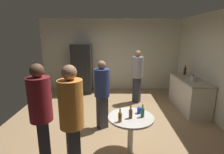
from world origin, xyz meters
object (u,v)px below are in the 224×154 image
foreground_table (131,122)px  plastic_cup_blue (139,110)px  beer_bottle_brown (131,114)px  refrigerator (82,69)px  beer_bottle_green (143,112)px  person_in_maroon_shirt (41,110)px  beer_bottle_amber (120,117)px  person_in_navy_shirt (102,90)px  person_in_orange_shirt (72,116)px  kettle (193,79)px  person_in_gray_shirt (137,73)px  wine_bottle_on_counter (185,71)px

foreground_table → plastic_cup_blue: 0.27m
beer_bottle_brown → plastic_cup_blue: size_ratio=2.09×
refrigerator → beer_bottle_green: size_ratio=7.83×
beer_bottle_brown → person_in_maroon_shirt: 1.43m
beer_bottle_amber → refrigerator: bearing=108.5°
person_in_navy_shirt → person_in_orange_shirt: bearing=-48.4°
person_in_maroon_shirt → person_in_orange_shirt: person_in_orange_shirt is taller
beer_bottle_green → plastic_cup_blue: size_ratio=2.09×
kettle → refrigerator: bearing=151.6°
beer_bottle_amber → beer_bottle_green: bearing=24.1°
foreground_table → person_in_navy_shirt: size_ratio=0.51×
plastic_cup_blue → person_in_gray_shirt: size_ratio=0.07×
beer_bottle_brown → wine_bottle_on_counter: bearing=53.6°
beer_bottle_green → person_in_orange_shirt: size_ratio=0.13×
foreground_table → person_in_orange_shirt: bearing=-147.4°
beer_bottle_green → person_in_maroon_shirt: person_in_maroon_shirt is taller
beer_bottle_amber → beer_bottle_green: 0.43m
refrigerator → foreground_table: refrigerator is taller
kettle → person_in_orange_shirt: (-2.73, -2.35, 0.05)m
beer_bottle_amber → person_in_maroon_shirt: (-1.20, -0.17, 0.19)m
foreground_table → beer_bottle_amber: 0.33m
person_in_maroon_shirt → refrigerator: bearing=66.4°
wine_bottle_on_counter → person_in_maroon_shirt: 4.45m
plastic_cup_blue → person_in_maroon_shirt: size_ratio=0.06×
wine_bottle_on_counter → beer_bottle_green: bearing=-123.8°
kettle → person_in_navy_shirt: 2.55m
beer_bottle_brown → person_in_gray_shirt: size_ratio=0.14×
foreground_table → person_in_maroon_shirt: person_in_maroon_shirt is taller
refrigerator → beer_bottle_amber: 3.95m
foreground_table → person_in_gray_shirt: 2.59m
foreground_table → person_in_maroon_shirt: bearing=-165.4°
person_in_maroon_shirt → person_in_orange_shirt: (0.51, -0.20, 0.01)m
person_in_navy_shirt → beer_bottle_brown: bearing=-6.9°
beer_bottle_amber → person_in_gray_shirt: bearing=76.8°
beer_bottle_amber → plastic_cup_blue: beer_bottle_amber is taller
person_in_maroon_shirt → person_in_navy_shirt: person_in_maroon_shirt is taller
beer_bottle_amber → person_in_gray_shirt: size_ratio=0.14×
beer_bottle_brown → person_in_orange_shirt: 1.03m
wine_bottle_on_counter → beer_bottle_brown: bearing=-126.4°
foreground_table → person_in_gray_shirt: bearing=80.1°
refrigerator → plastic_cup_blue: 3.78m
beer_bottle_brown → plastic_cup_blue: beer_bottle_brown is taller
refrigerator → beer_bottle_brown: bearing=-68.3°
kettle → plastic_cup_blue: 2.35m
refrigerator → beer_bottle_brown: refrigerator is taller
beer_bottle_brown → beer_bottle_green: bearing=12.4°
kettle → beer_bottle_amber: bearing=-136.0°
foreground_table → person_in_orange_shirt: size_ratio=0.46×
refrigerator → beer_bottle_amber: (1.25, -3.75, -0.08)m
refrigerator → person_in_orange_shirt: size_ratio=1.03×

